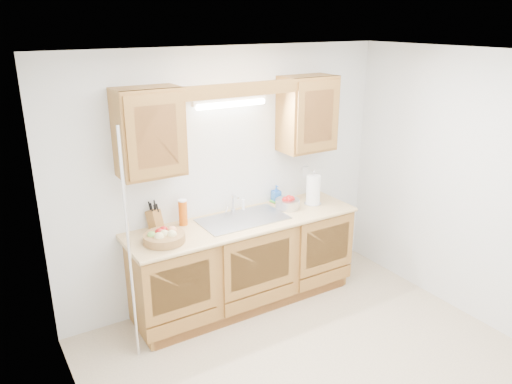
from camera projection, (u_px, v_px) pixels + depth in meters
room at (324, 229)px, 3.71m from camera, size 3.52×3.50×2.50m
base_cabinets at (244, 262)px, 4.95m from camera, size 2.20×0.60×0.86m
countertop at (244, 222)px, 4.79m from camera, size 2.30×0.63×0.04m
upper_cabinet_left at (149, 132)px, 4.19m from camera, size 0.55×0.33×0.75m
upper_cabinet_right at (307, 114)px, 5.01m from camera, size 0.55×0.33×0.75m
valance at (243, 89)px, 4.38m from camera, size 2.20×0.05×0.12m
fluorescent_fixture at (230, 102)px, 4.61m from camera, size 0.76×0.08×0.08m
sink at (243, 226)px, 4.82m from camera, size 0.84×0.46×0.36m
wire_shelf_pole at (129, 249)px, 3.96m from camera, size 0.03×0.03×2.00m
outlet_plate at (305, 172)px, 5.42m from camera, size 0.08×0.01×0.12m
fruit_basket at (164, 237)px, 4.30m from camera, size 0.37×0.37×0.11m
knife_block at (155, 220)px, 4.53m from camera, size 0.14×0.18×0.28m
orange_canister at (183, 212)px, 4.64m from camera, size 0.10×0.10×0.25m
soap_bottle at (276, 194)px, 5.22m from camera, size 0.09×0.09×0.18m
sponge at (276, 201)px, 5.25m from camera, size 0.14×0.11×0.03m
paper_towel at (313, 190)px, 5.14m from camera, size 0.19×0.19×0.37m
apple_bowl at (288, 203)px, 5.07m from camera, size 0.30×0.30×0.13m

